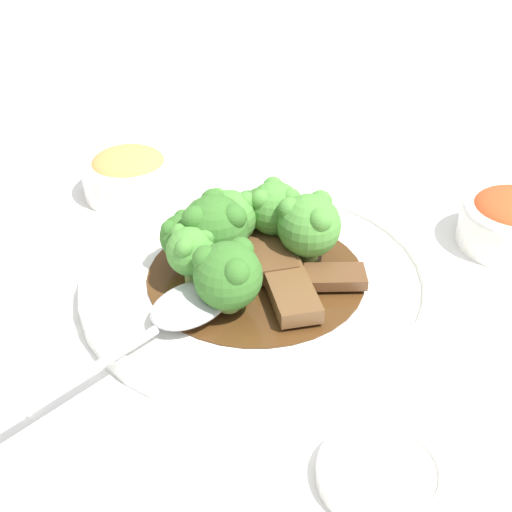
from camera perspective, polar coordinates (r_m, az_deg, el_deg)
ground_plane at (r=0.59m, az=-0.00°, el=-2.73°), size 4.00×4.00×0.00m
main_plate at (r=0.58m, az=-0.00°, el=-1.95°), size 0.29×0.29×0.02m
beef_strip_0 at (r=0.58m, az=1.02°, el=0.19°), size 0.05×0.07×0.01m
beef_strip_1 at (r=0.55m, az=2.75°, el=-2.72°), size 0.05×0.08×0.01m
beef_strip_2 at (r=0.57m, az=6.35°, el=-1.65°), size 0.05×0.03×0.01m
broccoli_floret_0 at (r=0.52m, az=-2.26°, el=-1.47°), size 0.05×0.05×0.05m
broccoli_floret_1 at (r=0.57m, az=-5.86°, el=1.61°), size 0.04×0.04×0.04m
broccoli_floret_2 at (r=0.55m, az=-5.19°, el=0.45°), size 0.04×0.04×0.05m
broccoli_floret_3 at (r=0.61m, az=-0.54°, el=3.74°), size 0.03×0.03×0.04m
broccoli_floret_4 at (r=0.56m, az=-3.34°, el=2.31°), size 0.06×0.06×0.06m
broccoli_floret_5 at (r=0.59m, az=-2.14°, el=3.20°), size 0.05×0.05×0.05m
broccoli_floret_6 at (r=0.58m, az=4.28°, el=2.56°), size 0.05×0.05×0.06m
broccoli_floret_7 at (r=0.60m, az=1.50°, el=3.91°), size 0.05×0.05×0.06m
serving_spoon at (r=0.52m, az=-6.63°, el=-4.76°), size 0.16×0.20×0.01m
side_bowl_appetizer at (r=0.72m, az=-10.12°, el=6.55°), size 0.09×0.09×0.05m
sauce_dish at (r=0.45m, az=9.96°, el=-16.74°), size 0.08×0.08×0.01m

